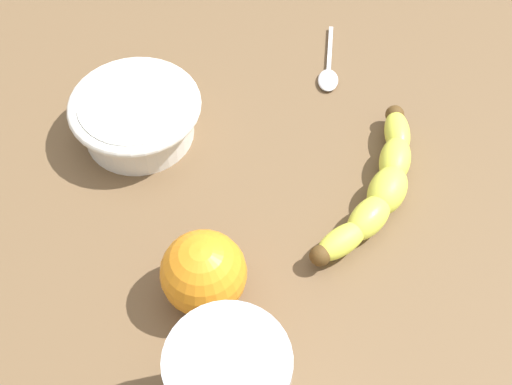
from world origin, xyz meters
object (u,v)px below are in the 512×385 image
banana (380,187)px  ceramic_bowl (136,115)px  orange_fruit (202,271)px  teaspoon (328,76)px

banana → ceramic_bowl: size_ratio=1.44×
ceramic_bowl → orange_fruit: size_ratio=1.81×
teaspoon → banana: bearing=18.9°
ceramic_bowl → orange_fruit: orange_fruit is taller
ceramic_bowl → banana: bearing=123.7°
teaspoon → orange_fruit: bearing=-19.4°
banana → orange_fruit: (20.50, -1.88, 2.06)cm
ceramic_bowl → teaspoon: (-22.36, 6.13, -2.68)cm
ceramic_bowl → teaspoon: ceramic_bowl is taller
banana → teaspoon: 18.00cm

